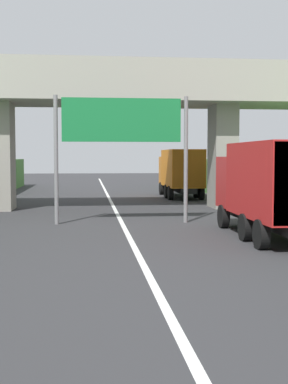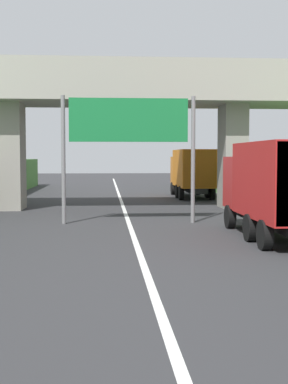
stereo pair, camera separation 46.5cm
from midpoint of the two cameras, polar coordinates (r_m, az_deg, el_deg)
lane_centre_stripe at (r=22.98m, az=-2.91°, el=-3.51°), size 0.20×96.57×0.01m
overpass_bridge at (r=30.03m, az=-3.71°, el=9.94°), size 40.00×4.80×8.09m
overhead_highway_sign at (r=23.21m, az=-3.00°, el=6.83°), size 5.88×0.18×5.59m
truck_orange at (r=38.27m, az=3.59°, el=2.32°), size 2.44×7.30×3.44m
truck_red at (r=19.45m, az=12.81°, el=0.78°), size 2.44×7.30×3.44m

